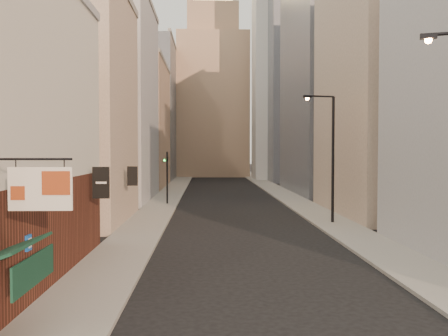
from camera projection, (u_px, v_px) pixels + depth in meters
sidewalk_left at (174, 189)px, 64.59m from camera, size 3.00×140.00×0.15m
sidewalk_right at (274, 189)px, 65.05m from camera, size 3.00×140.00×0.15m
left_bldg_beige at (69, 110)px, 35.15m from camera, size 8.00×12.00×16.00m
left_bldg_grey at (112, 103)px, 51.06m from camera, size 8.00×16.00×20.00m
left_bldg_tan at (137, 126)px, 69.09m from camera, size 8.00×18.00×17.00m
left_bldg_wingrid at (152, 112)px, 88.94m from camera, size 8.00×20.00×24.00m
right_bldg_beige at (385, 90)px, 39.93m from camera, size 8.00×16.00×20.00m
right_bldg_wingrid at (326, 85)px, 59.80m from camera, size 8.00×20.00×26.00m
highrise at (322, 34)px, 87.53m from camera, size 21.00×23.00×51.20m
clock_tower at (213, 89)px, 101.12m from camera, size 14.00×14.00×44.90m
white_tower at (276, 74)px, 87.50m from camera, size 8.00×8.00×41.50m
streetlamp_mid at (330, 151)px, 34.37m from camera, size 2.29×0.72×8.88m
traffic_light_left at (167, 167)px, 46.67m from camera, size 0.60×0.53×5.00m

